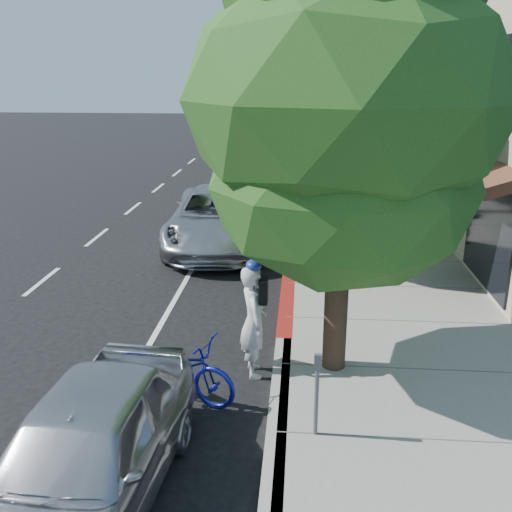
# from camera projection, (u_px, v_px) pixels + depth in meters

# --- Properties ---
(ground) EXTENTS (120.00, 120.00, 0.00)m
(ground) POSITION_uv_depth(u_px,v_px,m) (285.00, 323.00, 11.98)
(ground) COLOR black
(ground) RESTS_ON ground
(sidewalk) EXTENTS (4.60, 56.00, 0.15)m
(sidewalk) POSITION_uv_depth(u_px,v_px,m) (361.00, 224.00, 19.36)
(sidewalk) COLOR gray
(sidewalk) RESTS_ON ground
(curb) EXTENTS (0.30, 56.00, 0.15)m
(curb) POSITION_uv_depth(u_px,v_px,m) (293.00, 223.00, 19.54)
(curb) COLOR #9E998E
(curb) RESTS_ON ground
(curb_red_segment) EXTENTS (0.32, 4.00, 0.15)m
(curb_red_segment) POSITION_uv_depth(u_px,v_px,m) (287.00, 302.00, 12.91)
(curb_red_segment) COLOR maroon
(curb_red_segment) RESTS_ON ground
(storefront_building) EXTENTS (10.00, 36.00, 7.00)m
(storefront_building) POSITION_uv_depth(u_px,v_px,m) (500.00, 105.00, 27.20)
(storefront_building) COLOR beige
(storefront_building) RESTS_ON ground
(street_tree_0) EXTENTS (5.01, 5.01, 7.52)m
(street_tree_0) POSITION_uv_depth(u_px,v_px,m) (345.00, 106.00, 8.61)
(street_tree_0) COLOR black
(street_tree_0) RESTS_ON ground
(street_tree_1) EXTENTS (5.51, 5.51, 8.36)m
(street_tree_1) POSITION_uv_depth(u_px,v_px,m) (330.00, 70.00, 14.12)
(street_tree_1) COLOR black
(street_tree_1) RESTS_ON ground
(street_tree_2) EXTENTS (4.58, 4.58, 7.63)m
(street_tree_2) POSITION_uv_depth(u_px,v_px,m) (323.00, 80.00, 19.92)
(street_tree_2) COLOR black
(street_tree_2) RESTS_ON ground
(street_tree_3) EXTENTS (5.30, 5.30, 8.38)m
(street_tree_3) POSITION_uv_depth(u_px,v_px,m) (319.00, 68.00, 25.47)
(street_tree_3) COLOR black
(street_tree_3) RESTS_ON ground
(street_tree_4) EXTENTS (5.14, 5.14, 7.63)m
(street_tree_4) POSITION_uv_depth(u_px,v_px,m) (316.00, 79.00, 31.32)
(street_tree_4) COLOR black
(street_tree_4) RESTS_ON ground
(street_tree_5) EXTENTS (4.94, 4.94, 7.78)m
(street_tree_5) POSITION_uv_depth(u_px,v_px,m) (314.00, 75.00, 36.96)
(street_tree_5) COLOR black
(street_tree_5) RESTS_ON ground
(cyclist) EXTENTS (0.63, 0.81, 1.98)m
(cyclist) POSITION_uv_depth(u_px,v_px,m) (254.00, 321.00, 9.72)
(cyclist) COLOR silver
(cyclist) RESTS_ON ground
(bicycle) EXTENTS (2.27, 1.41, 1.12)m
(bicycle) POSITION_uv_depth(u_px,v_px,m) (175.00, 367.00, 9.10)
(bicycle) COLOR navy
(bicycle) RESTS_ON ground
(silver_suv) EXTENTS (3.21, 6.32, 1.71)m
(silver_suv) POSITION_uv_depth(u_px,v_px,m) (219.00, 218.00, 17.10)
(silver_suv) COLOR #B0B0B5
(silver_suv) RESTS_ON ground
(dark_sedan) EXTENTS (1.91, 4.89, 1.59)m
(dark_sedan) POSITION_uv_depth(u_px,v_px,m) (268.00, 181.00, 23.01)
(dark_sedan) COLOR #212327
(dark_sedan) RESTS_ON ground
(white_pickup) EXTENTS (2.51, 5.17, 1.45)m
(white_pickup) POSITION_uv_depth(u_px,v_px,m) (256.00, 167.00, 26.71)
(white_pickup) COLOR silver
(white_pickup) RESTS_ON ground
(dark_suv_far) EXTENTS (2.28, 5.36, 1.81)m
(dark_suv_far) POSITION_uv_depth(u_px,v_px,m) (285.00, 139.00, 36.28)
(dark_suv_far) COLOR black
(dark_suv_far) RESTS_ON ground
(near_car_a) EXTENTS (2.12, 4.63, 1.54)m
(near_car_a) POSITION_uv_depth(u_px,v_px,m) (84.00, 454.00, 6.71)
(near_car_a) COLOR #B8B8BD
(near_car_a) RESTS_ON ground
(pedestrian) EXTENTS (0.90, 0.79, 1.55)m
(pedestrian) POSITION_uv_depth(u_px,v_px,m) (424.00, 217.00, 16.91)
(pedestrian) COLOR black
(pedestrian) RESTS_ON sidewalk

